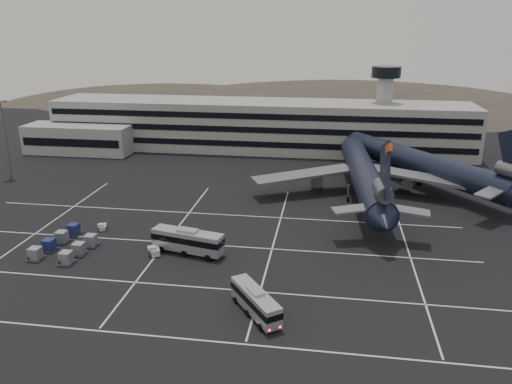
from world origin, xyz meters
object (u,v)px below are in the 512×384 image
trijet_main (364,175)px  bus_near (256,301)px  bus_far (188,240)px  tug_a (103,227)px  uld_cluster (65,245)px

trijet_main → bus_near: trijet_main is taller
bus_far → tug_a: size_ratio=5.34×
trijet_main → tug_a: 52.67m
trijet_main → bus_near: 49.28m
trijet_main → tug_a: size_ratio=25.26×
trijet_main → tug_a: trijet_main is taller
bus_near → bus_far: bus_far is taller
bus_far → tug_a: (-17.76, 7.07, -1.72)m
bus_near → tug_a: 38.70m
trijet_main → uld_cluster: (-49.14, -32.53, -4.25)m
trijet_main → uld_cluster: bearing=-150.4°
tug_a → uld_cluster: uld_cluster is taller
bus_near → tug_a: size_ratio=4.15×
tug_a → uld_cluster: 9.20m
bus_near → tug_a: bearing=107.7°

